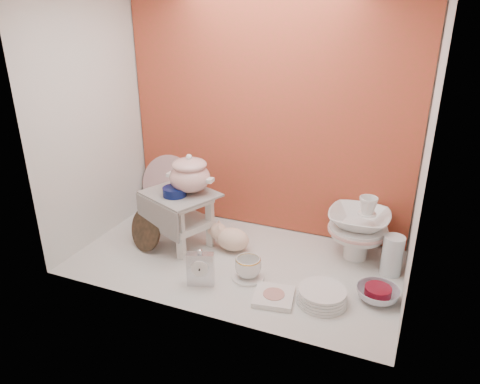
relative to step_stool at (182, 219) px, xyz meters
The scene contains 17 objects.
ground 0.42m from the step_stool, ahead, with size 1.80×1.80×0.00m, color silver.
niche_shell 0.86m from the step_stool, 17.24° to the left, with size 1.86×1.03×1.53m.
step_stool is the anchor object (origin of this frame).
soup_tureen 0.29m from the step_stool, 26.14° to the left, with size 0.28×0.28×0.24m, color white, non-canonical shape.
cobalt_bowl 0.20m from the step_stool, 98.64° to the right, with size 0.14×0.14×0.05m, color #09144A.
floral_platter 0.47m from the step_stool, 129.43° to the left, with size 0.42×0.12×0.41m, color white, non-canonical shape.
blue_white_vase 0.33m from the step_stool, 125.07° to the left, with size 0.22×0.22×0.23m, color white.
lacquer_tray 0.22m from the step_stool, 142.01° to the right, with size 0.26×0.10×0.25m, color black, non-canonical shape.
mantel_clock 0.46m from the step_stool, 48.94° to the right, with size 0.14×0.05×0.20m, color silver.
plush_pig 0.33m from the step_stool, ahead, with size 0.26×0.18×0.15m, color beige.
teacup_saucer 0.57m from the step_stool, 21.39° to the right, with size 0.17×0.17×0.01m, color white.
gold_rim_teacup 0.55m from the step_stool, 21.39° to the right, with size 0.14×0.14×0.11m, color white.
lattice_dish 0.77m from the step_stool, 24.91° to the right, with size 0.19×0.19×0.03m, color white.
dinner_plate_stack 0.96m from the step_stool, 15.58° to the right, with size 0.25×0.25×0.07m, color white.
crystal_bowl 1.18m from the step_stool, ahead, with size 0.21×0.21×0.07m, color silver.
clear_glass_vase 1.21m from the step_stool, ahead, with size 0.11×0.11×0.22m, color silver.
porcelain_tower 1.03m from the step_stool, 13.53° to the left, with size 0.34×0.34×0.39m, color white, non-canonical shape.
Camera 1 is at (0.85, -1.99, 1.32)m, focal length 32.91 mm.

